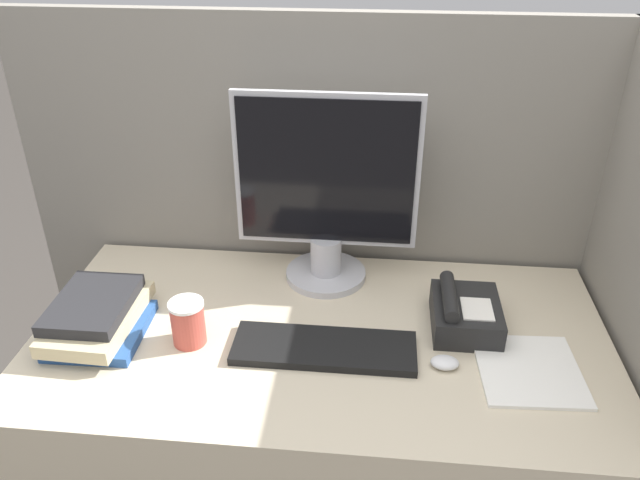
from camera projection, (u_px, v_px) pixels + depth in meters
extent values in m
cube|color=gray|center=(334.00, 255.00, 1.92)|extent=(1.83, 0.04, 1.44)
cube|color=gray|center=(627.00, 351.00, 1.52)|extent=(0.04, 0.81, 1.44)
cube|color=beige|center=(321.00, 439.00, 1.73)|extent=(1.43, 0.75, 0.74)
cylinder|color=#B7B7BC|center=(326.00, 274.00, 1.77)|extent=(0.23, 0.23, 0.02)
cylinder|color=#B7B7BC|center=(326.00, 255.00, 1.74)|extent=(0.09, 0.09, 0.11)
cube|color=#B7B7BC|center=(327.00, 172.00, 1.62)|extent=(0.49, 0.02, 0.42)
cube|color=black|center=(326.00, 173.00, 1.62)|extent=(0.46, 0.01, 0.39)
cube|color=black|center=(324.00, 348.00, 1.49)|extent=(0.44, 0.15, 0.02)
ellipsoid|color=silver|center=(445.00, 363.00, 1.44)|extent=(0.07, 0.05, 0.02)
cylinder|color=#BF4C3F|center=(188.00, 324.00, 1.50)|extent=(0.08, 0.08, 0.11)
cylinder|color=white|center=(186.00, 304.00, 1.47)|extent=(0.09, 0.09, 0.01)
cube|color=#264C8C|center=(101.00, 330.00, 1.54)|extent=(0.22, 0.24, 0.03)
cube|color=#C6B78C|center=(98.00, 317.00, 1.54)|extent=(0.19, 0.31, 0.04)
cube|color=#262628|center=(92.00, 304.00, 1.53)|extent=(0.18, 0.25, 0.03)
cube|color=black|center=(466.00, 315.00, 1.56)|extent=(0.17, 0.21, 0.07)
cube|color=white|center=(477.00, 309.00, 1.52)|extent=(0.07, 0.09, 0.00)
cylinder|color=black|center=(449.00, 296.00, 1.54)|extent=(0.04, 0.18, 0.04)
cube|color=white|center=(529.00, 370.00, 1.43)|extent=(0.24, 0.25, 0.01)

